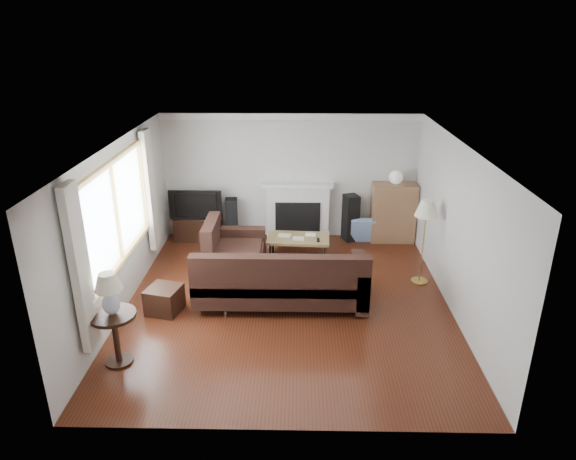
{
  "coord_description": "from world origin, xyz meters",
  "views": [
    {
      "loc": [
        0.15,
        -7.07,
        4.08
      ],
      "look_at": [
        0.0,
        0.3,
        1.1
      ],
      "focal_mm": 32.0,
      "sensor_mm": 36.0,
      "label": 1
    }
  ],
  "objects_px": {
    "tv_stand": "(199,228)",
    "coffee_table": "(298,248)",
    "bookshelf": "(393,213)",
    "sectional_sofa": "(281,277)",
    "floor_lamp": "(423,242)",
    "side_table": "(116,338)"
  },
  "relations": [
    {
      "from": "tv_stand",
      "to": "side_table",
      "type": "height_order",
      "value": "side_table"
    },
    {
      "from": "sectional_sofa",
      "to": "coffee_table",
      "type": "bearing_deg",
      "value": 80.66
    },
    {
      "from": "bookshelf",
      "to": "side_table",
      "type": "xyz_separation_m",
      "value": [
        -4.19,
        -4.11,
        -0.23
      ]
    },
    {
      "from": "sectional_sofa",
      "to": "tv_stand",
      "type": "bearing_deg",
      "value": 124.63
    },
    {
      "from": "tv_stand",
      "to": "coffee_table",
      "type": "bearing_deg",
      "value": -24.32
    },
    {
      "from": "sectional_sofa",
      "to": "coffee_table",
      "type": "xyz_separation_m",
      "value": [
        0.27,
        1.62,
        -0.24
      ]
    },
    {
      "from": "bookshelf",
      "to": "floor_lamp",
      "type": "distance_m",
      "value": 1.82
    },
    {
      "from": "tv_stand",
      "to": "side_table",
      "type": "distance_m",
      "value": 4.1
    },
    {
      "from": "bookshelf",
      "to": "side_table",
      "type": "distance_m",
      "value": 5.87
    },
    {
      "from": "tv_stand",
      "to": "bookshelf",
      "type": "xyz_separation_m",
      "value": [
        3.89,
        0.02,
        0.36
      ]
    },
    {
      "from": "tv_stand",
      "to": "side_table",
      "type": "relative_size",
      "value": 1.3
    },
    {
      "from": "coffee_table",
      "to": "side_table",
      "type": "height_order",
      "value": "side_table"
    },
    {
      "from": "bookshelf",
      "to": "coffee_table",
      "type": "relative_size",
      "value": 1.05
    },
    {
      "from": "bookshelf",
      "to": "coffee_table",
      "type": "height_order",
      "value": "bookshelf"
    },
    {
      "from": "bookshelf",
      "to": "sectional_sofa",
      "type": "bearing_deg",
      "value": -130.07
    },
    {
      "from": "coffee_table",
      "to": "floor_lamp",
      "type": "distance_m",
      "value": 2.29
    },
    {
      "from": "coffee_table",
      "to": "floor_lamp",
      "type": "xyz_separation_m",
      "value": [
        2.06,
        -0.88,
        0.51
      ]
    },
    {
      "from": "tv_stand",
      "to": "sectional_sofa",
      "type": "relative_size",
      "value": 0.33
    },
    {
      "from": "tv_stand",
      "to": "coffee_table",
      "type": "relative_size",
      "value": 0.83
    },
    {
      "from": "tv_stand",
      "to": "bookshelf",
      "type": "relative_size",
      "value": 0.79
    },
    {
      "from": "bookshelf",
      "to": "coffee_table",
      "type": "bearing_deg",
      "value": -153.72
    },
    {
      "from": "sectional_sofa",
      "to": "side_table",
      "type": "bearing_deg",
      "value": -142.72
    }
  ]
}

